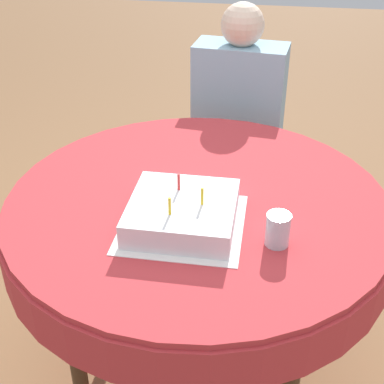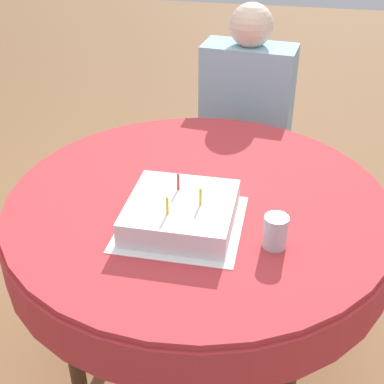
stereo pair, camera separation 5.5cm
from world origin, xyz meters
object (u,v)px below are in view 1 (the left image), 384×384
chair (239,144)px  drinking_glass (278,230)px  person (237,113)px  birthday_cake (183,213)px

chair → drinking_glass: size_ratio=10.06×
person → chair: bearing=90.0°
birthday_cake → drinking_glass: size_ratio=3.17×
person → birthday_cake: bearing=-88.2°
chair → birthday_cake: bearing=-88.4°
birthday_cake → drinking_glass: birthday_cake is taller
chair → birthday_cake: 1.13m
person → birthday_cake: person is taller
chair → drinking_glass: (0.18, -1.13, 0.33)m
chair → person: person is taller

